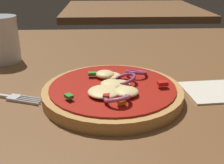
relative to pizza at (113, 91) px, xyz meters
name	(u,v)px	position (x,y,z in m)	size (l,w,h in m)	color
dining_table	(123,102)	(0.02, 0.02, -0.03)	(1.25, 1.07, 0.03)	brown
pizza	(113,91)	(0.00, 0.00, 0.00)	(0.23, 0.23, 0.04)	tan
fork	(2,96)	(-0.18, 0.01, -0.01)	(0.15, 0.07, 0.01)	silver
beer_glass	(2,41)	(-0.24, 0.20, 0.03)	(0.07, 0.07, 0.10)	silver
background_table	(132,10)	(0.16, 1.13, -0.03)	(0.73, 0.65, 0.03)	brown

